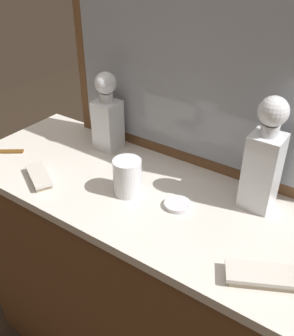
{
  "coord_description": "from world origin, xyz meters",
  "views": [
    {
      "loc": [
        0.51,
        -0.73,
        1.49
      ],
      "look_at": [
        0.0,
        0.0,
        0.92
      ],
      "focal_mm": 40.49,
      "sensor_mm": 36.0,
      "label": 1
    }
  ],
  "objects_px": {
    "crystal_decanter_rear": "(263,165)",
    "tortoiseshell_comb": "(3,152)",
    "crystal_decanter_right": "(108,119)",
    "crystal_tumbler_left": "(127,178)",
    "silver_brush_right": "(262,276)",
    "porcelain_dish": "(177,204)",
    "silver_brush_center": "(39,177)"
  },
  "relations": [
    {
      "from": "crystal_decanter_rear",
      "to": "silver_brush_right",
      "type": "bearing_deg",
      "value": -66.49
    },
    {
      "from": "crystal_decanter_rear",
      "to": "crystal_tumbler_left",
      "type": "distance_m",
      "value": 0.37
    },
    {
      "from": "crystal_decanter_right",
      "to": "crystal_decanter_rear",
      "type": "bearing_deg",
      "value": -1.94
    },
    {
      "from": "tortoiseshell_comb",
      "to": "crystal_decanter_rear",
      "type": "bearing_deg",
      "value": 14.93
    },
    {
      "from": "silver_brush_right",
      "to": "porcelain_dish",
      "type": "relative_size",
      "value": 2.26
    },
    {
      "from": "porcelain_dish",
      "to": "tortoiseshell_comb",
      "type": "height_order",
      "value": "porcelain_dish"
    },
    {
      "from": "silver_brush_right",
      "to": "porcelain_dish",
      "type": "distance_m",
      "value": 0.31
    },
    {
      "from": "crystal_decanter_rear",
      "to": "silver_brush_center",
      "type": "xyz_separation_m",
      "value": [
        -0.58,
        -0.26,
        -0.12
      ]
    },
    {
      "from": "crystal_decanter_right",
      "to": "crystal_tumbler_left",
      "type": "relative_size",
      "value": 2.5
    },
    {
      "from": "crystal_decanter_rear",
      "to": "tortoiseshell_comb",
      "type": "bearing_deg",
      "value": -165.07
    },
    {
      "from": "silver_brush_center",
      "to": "crystal_decanter_rear",
      "type": "bearing_deg",
      "value": 24.12
    },
    {
      "from": "crystal_decanter_right",
      "to": "crystal_tumbler_left",
      "type": "distance_m",
      "value": 0.28
    },
    {
      "from": "crystal_decanter_rear",
      "to": "porcelain_dish",
      "type": "xyz_separation_m",
      "value": [
        -0.17,
        -0.13,
        -0.12
      ]
    },
    {
      "from": "silver_brush_right",
      "to": "crystal_decanter_rear",
      "type": "bearing_deg",
      "value": 113.51
    },
    {
      "from": "silver_brush_right",
      "to": "tortoiseshell_comb",
      "type": "xyz_separation_m",
      "value": [
        -0.93,
        0.03,
        -0.01
      ]
    },
    {
      "from": "silver_brush_center",
      "to": "porcelain_dish",
      "type": "height_order",
      "value": "silver_brush_center"
    },
    {
      "from": "crystal_decanter_right",
      "to": "silver_brush_center",
      "type": "bearing_deg",
      "value": -98.63
    },
    {
      "from": "crystal_decanter_right",
      "to": "crystal_tumbler_left",
      "type": "height_order",
      "value": "crystal_decanter_right"
    },
    {
      "from": "crystal_tumbler_left",
      "to": "tortoiseshell_comb",
      "type": "height_order",
      "value": "crystal_tumbler_left"
    },
    {
      "from": "silver_brush_center",
      "to": "crystal_decanter_right",
      "type": "bearing_deg",
      "value": 81.37
    },
    {
      "from": "crystal_tumbler_left",
      "to": "silver_brush_center",
      "type": "height_order",
      "value": "crystal_tumbler_left"
    },
    {
      "from": "crystal_tumbler_left",
      "to": "crystal_decanter_rear",
      "type": "bearing_deg",
      "value": 25.89
    },
    {
      "from": "porcelain_dish",
      "to": "silver_brush_right",
      "type": "bearing_deg",
      "value": -22.75
    },
    {
      "from": "crystal_decanter_rear",
      "to": "tortoiseshell_comb",
      "type": "relative_size",
      "value": 2.53
    },
    {
      "from": "silver_brush_right",
      "to": "silver_brush_center",
      "type": "xyz_separation_m",
      "value": [
        -0.69,
        -0.01,
        0.0
      ]
    },
    {
      "from": "crystal_tumbler_left",
      "to": "silver_brush_right",
      "type": "height_order",
      "value": "crystal_tumbler_left"
    },
    {
      "from": "silver_brush_center",
      "to": "tortoiseshell_comb",
      "type": "distance_m",
      "value": 0.24
    },
    {
      "from": "crystal_tumbler_left",
      "to": "silver_brush_right",
      "type": "relative_size",
      "value": 0.64
    },
    {
      "from": "crystal_decanter_rear",
      "to": "porcelain_dish",
      "type": "relative_size",
      "value": 4.28
    },
    {
      "from": "crystal_decanter_right",
      "to": "silver_brush_center",
      "type": "relative_size",
      "value": 1.83
    },
    {
      "from": "crystal_decanter_rear",
      "to": "crystal_decanter_right",
      "type": "bearing_deg",
      "value": 178.06
    },
    {
      "from": "crystal_decanter_rear",
      "to": "silver_brush_right",
      "type": "distance_m",
      "value": 0.3
    }
  ]
}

